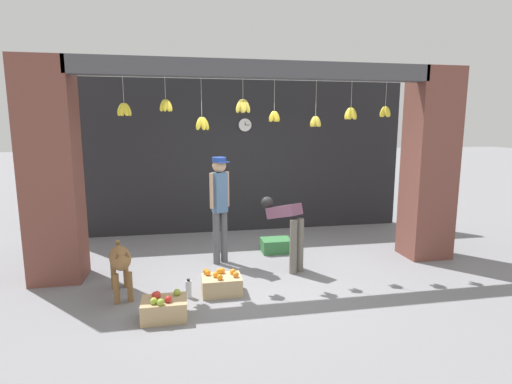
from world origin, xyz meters
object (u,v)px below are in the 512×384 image
water_bottle (189,289)px  worker_stooping (286,224)px  produce_box_green (276,245)px  fruit_crate_oranges (222,284)px  fruit_crate_apples (164,308)px  wall_clock (245,125)px  dog (121,261)px  shopkeeper (220,201)px

water_bottle → worker_stooping: bearing=28.2°
produce_box_green → fruit_crate_oranges: bearing=-125.4°
worker_stooping → fruit_crate_apples: size_ratio=2.09×
fruit_crate_oranges → water_bottle: 0.43m
wall_clock → dog: bearing=-125.4°
worker_stooping → produce_box_green: 1.01m
fruit_crate_oranges → wall_clock: wall_clock is taller
dog → produce_box_green: (2.37, 1.41, -0.36)m
fruit_crate_oranges → water_bottle: bearing=-172.3°
produce_box_green → water_bottle: (-1.53, -1.62, 0.00)m
dog → fruit_crate_oranges: dog is taller
produce_box_green → water_bottle: 2.23m
dog → fruit_crate_apples: bearing=25.1°
dog → shopkeeper: bearing=114.4°
shopkeeper → wall_clock: (0.71, 1.89, 1.18)m
shopkeeper → wall_clock: 2.33m
worker_stooping → shopkeeper: bearing=125.8°
fruit_crate_oranges → fruit_crate_apples: size_ratio=1.00×
produce_box_green → shopkeeper: bearing=-159.1°
shopkeeper → water_bottle: shopkeeper is taller
fruit_crate_oranges → produce_box_green: 1.91m
dog → water_bottle: bearing=63.9°
fruit_crate_apples → produce_box_green: bearing=49.6°
fruit_crate_apples → worker_stooping: bearing=36.6°
shopkeeper → fruit_crate_oranges: shopkeeper is taller
shopkeeper → worker_stooping: shopkeeper is taller
fruit_crate_apples → water_bottle: 0.59m
fruit_crate_apples → wall_clock: wall_clock is taller
fruit_crate_apples → water_bottle: size_ratio=2.06×
dog → water_bottle: (0.84, -0.20, -0.36)m
worker_stooping → wall_clock: wall_clock is taller
dog → worker_stooping: worker_stooping is taller
produce_box_green → wall_clock: (-0.30, 1.51, 2.07)m
shopkeeper → produce_box_green: (1.00, 0.38, -0.89)m
shopkeeper → fruit_crate_apples: bearing=40.0°
water_bottle → wall_clock: 3.94m
dog → produce_box_green: 2.79m
worker_stooping → produce_box_green: bearing=57.1°
wall_clock → shopkeeper: bearing=-110.5°
worker_stooping → fruit_crate_apples: bearing=-173.3°
shopkeeper → water_bottle: size_ratio=6.85×
worker_stooping → wall_clock: (-0.26, 2.32, 1.47)m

